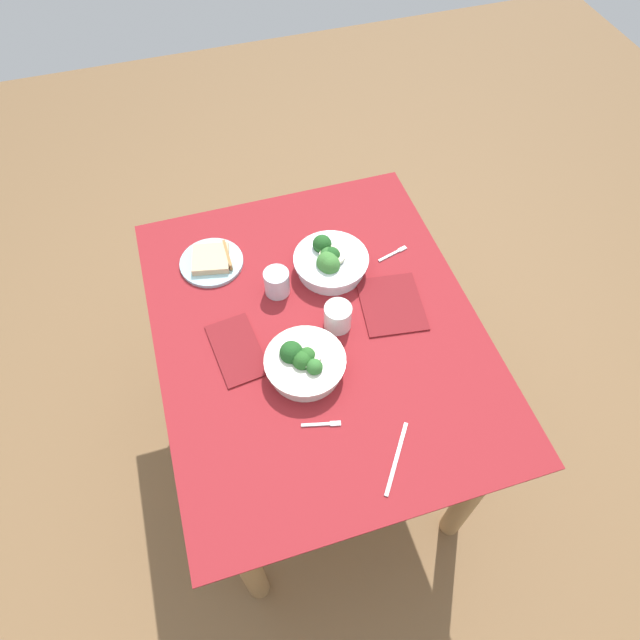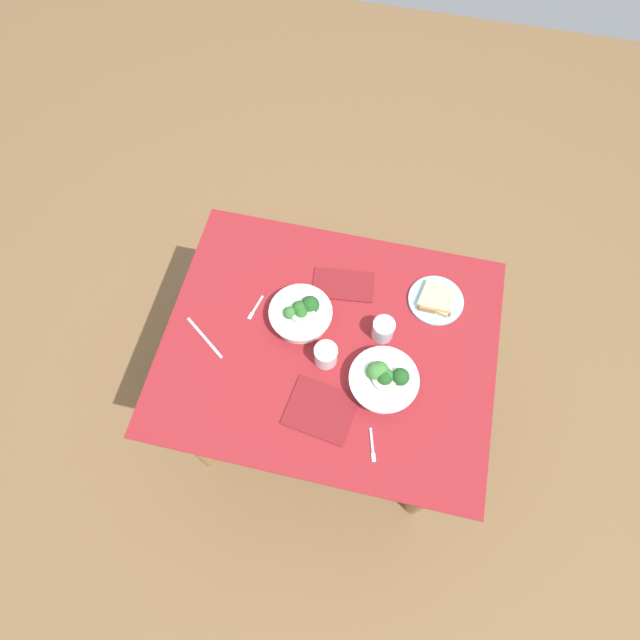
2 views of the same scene
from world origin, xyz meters
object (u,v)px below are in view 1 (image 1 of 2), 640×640
Objects in this scene: water_glass_center at (338,317)px; table_knife_left at (396,458)px; broccoli_bowl_far at (304,363)px; fork_by_far_bowl at (323,424)px; fork_by_near_bowl at (394,253)px; broccoli_bowl_near at (330,262)px; bread_side_plate at (212,261)px; napkin_folded_upper at (237,348)px; napkin_folded_lower at (391,304)px; water_glass_side at (277,282)px.

table_knife_left is (-0.42, -0.01, -0.04)m from water_glass_center.
table_knife_left is at bearing -154.49° from broccoli_bowl_far.
fork_by_far_bowl is 0.63m from fork_by_near_bowl.
broccoli_bowl_near is 2.86× the size of water_glass_center.
napkin_folded_upper is at bearing -178.80° from bread_side_plate.
water_glass_center reaches higher than fork_by_near_bowl.
broccoli_bowl_far is 0.51m from fork_by_near_bowl.
table_knife_left is (-0.14, -0.15, -0.00)m from fork_by_far_bowl.
fork_by_far_bowl is (-0.49, 0.17, -0.04)m from broccoli_bowl_near.
fork_by_near_bowl is at bearing -50.70° from water_glass_center.
napkin_folded_upper is at bearing 92.01° from napkin_folded_lower.
fork_by_far_bowl is 0.43m from napkin_folded_lower.
broccoli_bowl_far is 2.68× the size of water_glass_side.
broccoli_bowl_near is (0.32, -0.17, 0.00)m from broccoli_bowl_far.
broccoli_bowl_far is at bearing -179.79° from water_glass_side.
broccoli_bowl_near is 1.15× the size of table_knife_left.
fork_by_far_bowl is 0.51× the size of table_knife_left.
broccoli_bowl_near reaches higher than table_knife_left.
broccoli_bowl_far is 1.03× the size of napkin_folded_lower.
fork_by_far_bowl is 0.20m from table_knife_left.
water_glass_side reaches higher than napkin_folded_lower.
broccoli_bowl_far is 0.29m from water_glass_side.
broccoli_bowl_near is 0.18m from water_glass_side.
water_glass_center reaches higher than napkin_folded_upper.
napkin_folded_upper is (-0.17, 0.16, -0.04)m from water_glass_side.
broccoli_bowl_far is at bearing 114.00° from napkin_folded_lower.
water_glass_center is at bearing -138.20° from bread_side_plate.
broccoli_bowl_far reaches higher than water_glass_center.
napkin_folded_upper is (-0.20, 0.55, 0.00)m from fork_by_near_bowl.
water_glass_side is (0.29, 0.00, 0.00)m from broccoli_bowl_far.
fork_by_near_bowl is (0.04, -0.39, -0.04)m from water_glass_side.
broccoli_bowl_far is at bearing -156.31° from fork_by_near_bowl.
bread_side_plate is at bearing 1.20° from napkin_folded_upper.
water_glass_side is (-0.03, 0.17, 0.00)m from broccoli_bowl_near.
bread_side_plate is 1.94× the size of fork_by_far_bowl.
water_glass_side reaches higher than table_knife_left.
bread_side_plate is (0.13, 0.34, -0.03)m from broccoli_bowl_near.
napkin_folded_lower is at bearing -143.38° from broccoli_bowl_near.
napkin_folded_lower is at bearing -82.51° from water_glass_center.
water_glass_center is (-0.34, -0.30, 0.03)m from bread_side_plate.
water_glass_center is 0.43m from table_knife_left.
broccoli_bowl_far is 1.11× the size of table_knife_left.
broccoli_bowl_near is 1.05× the size of napkin_folded_upper.
broccoli_bowl_near reaches higher than water_glass_center.
fork_by_far_bowl is at bearing -179.65° from broccoli_bowl_far.
table_knife_left is at bearing -30.05° from fork_by_far_bowl.
broccoli_bowl_far is at bearing -159.49° from bread_side_plate.
fork_by_far_bowl is 0.96× the size of fork_by_near_bowl.
water_glass_center reaches higher than bread_side_plate.
bread_side_plate is 0.90× the size of napkin_folded_upper.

